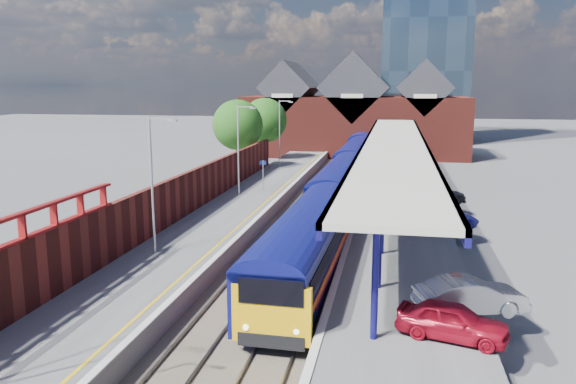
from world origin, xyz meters
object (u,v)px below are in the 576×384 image
(parked_car_blue, at_px, (440,217))
(parked_car_silver, at_px, (470,296))
(platform_sign, at_px, (263,170))
(lamp_post_b, at_px, (154,177))
(lamp_post_d, at_px, (281,129))
(lamp_post_c, at_px, (240,144))
(parked_car_red, at_px, (452,321))
(train, at_px, (349,168))
(parked_car_dark, at_px, (435,194))

(parked_car_blue, bearing_deg, parked_car_silver, 166.39)
(platform_sign, height_order, parked_car_blue, platform_sign)
(lamp_post_b, bearing_deg, lamp_post_d, 90.00)
(lamp_post_d, bearing_deg, platform_sign, -84.44)
(lamp_post_c, xyz_separation_m, parked_car_red, (13.99, -23.48, -3.35))
(train, height_order, parked_car_dark, train)
(train, relative_size, parked_car_blue, 14.33)
(parked_car_dark, distance_m, parked_car_blue, 7.40)
(train, height_order, parked_car_blue, train)
(lamp_post_d, distance_m, parked_car_red, 42.02)
(platform_sign, height_order, parked_car_red, platform_sign)
(train, bearing_deg, parked_car_blue, -67.26)
(lamp_post_b, bearing_deg, parked_car_red, -28.12)
(parked_car_silver, bearing_deg, parked_car_red, 140.68)
(lamp_post_c, height_order, parked_car_blue, lamp_post_c)
(platform_sign, relative_size, parked_car_blue, 0.54)
(lamp_post_d, xyz_separation_m, parked_car_blue, (14.70, -23.88, -3.35))
(train, xyz_separation_m, parked_car_dark, (7.01, -8.93, -0.44))
(platform_sign, bearing_deg, lamp_post_b, -94.33)
(parked_car_blue, bearing_deg, lamp_post_c, 47.50)
(lamp_post_b, distance_m, parked_car_silver, 16.06)
(train, relative_size, lamp_post_b, 9.42)
(platform_sign, bearing_deg, lamp_post_c, -124.26)
(lamp_post_d, height_order, parked_car_blue, lamp_post_d)
(train, height_order, parked_car_red, train)
(parked_car_blue, bearing_deg, lamp_post_b, 104.60)
(parked_car_blue, bearing_deg, parked_car_dark, -15.55)
(lamp_post_c, distance_m, lamp_post_d, 16.00)
(lamp_post_c, distance_m, parked_car_red, 27.54)
(platform_sign, height_order, parked_car_dark, platform_sign)
(parked_car_red, bearing_deg, platform_sign, 41.87)
(lamp_post_b, distance_m, parked_car_dark, 21.74)
(parked_car_silver, bearing_deg, parked_car_dark, -19.09)
(parked_car_silver, xyz_separation_m, parked_car_dark, (0.00, 20.64, -0.01))
(train, xyz_separation_m, lamp_post_b, (-7.86, -24.45, 2.87))
(lamp_post_c, bearing_deg, platform_sign, 55.74)
(lamp_post_c, bearing_deg, train, 47.09)
(lamp_post_c, xyz_separation_m, parked_car_silver, (14.86, -21.12, -3.30))
(lamp_post_c, bearing_deg, lamp_post_b, -90.00)
(train, relative_size, parked_car_silver, 15.76)
(parked_car_red, height_order, parked_car_silver, parked_car_silver)
(lamp_post_c, height_order, platform_sign, lamp_post_c)
(lamp_post_b, distance_m, platform_sign, 18.20)
(lamp_post_c, xyz_separation_m, parked_car_blue, (14.70, -7.88, -3.35))
(lamp_post_b, xyz_separation_m, parked_car_silver, (14.86, -5.12, -3.30))
(platform_sign, bearing_deg, lamp_post_d, 95.56)
(lamp_post_d, xyz_separation_m, parked_car_dark, (14.86, -16.48, -3.32))
(lamp_post_d, bearing_deg, parked_car_blue, -58.38)
(train, xyz_separation_m, lamp_post_d, (-7.86, 7.55, 2.87))
(parked_car_silver, distance_m, parked_car_blue, 13.24)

